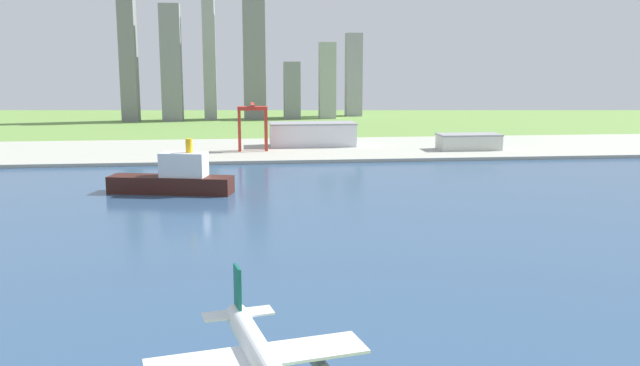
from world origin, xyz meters
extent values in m
plane|color=#648D41|center=(0.00, 300.00, 0.00)|extent=(2400.00, 2400.00, 0.00)
cube|color=#2D4C70|center=(0.00, 240.00, 0.07)|extent=(840.00, 360.00, 0.15)
cube|color=#A5A799|center=(0.00, 490.00, 1.25)|extent=(840.00, 140.00, 2.50)
cylinder|color=white|center=(-16.53, 61.10, 23.54)|extent=(11.90, 37.54, 4.09)
cube|color=white|center=(-16.92, 62.93, 22.92)|extent=(35.21, 15.28, 0.50)
cube|color=#0C5947|center=(-20.08, 77.60, 28.04)|extent=(1.44, 4.51, 9.82)
cube|color=white|center=(-20.08, 77.60, 24.36)|extent=(12.92, 6.63, 0.36)
cylinder|color=#4C4F54|center=(-7.31, 63.85, 20.67)|extent=(3.31, 5.61, 2.25)
cube|color=#381914|center=(-57.83, 320.83, 4.68)|extent=(67.19, 29.71, 9.05)
cube|color=silver|center=(-50.62, 319.13, 15.57)|extent=(25.85, 17.75, 12.73)
cylinder|color=yellow|center=(-47.43, 318.38, 25.55)|extent=(3.62, 3.62, 7.24)
cube|color=#B72D23|center=(-22.38, 471.45, 17.92)|extent=(2.20, 2.20, 30.84)
cube|color=#B72D23|center=(-2.34, 471.45, 17.92)|extent=(2.20, 2.20, 30.84)
cube|color=#B72D23|center=(-22.38, 479.45, 17.92)|extent=(2.20, 2.20, 30.84)
cube|color=#B72D23|center=(-2.34, 479.45, 17.92)|extent=(2.20, 2.20, 30.84)
cube|color=#B72D23|center=(-12.36, 475.45, 34.74)|extent=(22.44, 10.00, 2.80)
cube|color=#B72D23|center=(-12.36, 465.27, 37.54)|extent=(2.60, 40.71, 2.60)
cube|color=silver|center=(35.90, 502.39, 11.25)|extent=(68.06, 29.22, 17.50)
cube|color=gray|center=(35.90, 502.39, 20.60)|extent=(69.42, 29.80, 1.20)
cube|color=silver|center=(153.64, 464.64, 7.93)|extent=(46.64, 22.20, 10.86)
cube|color=gray|center=(153.64, 464.64, 13.96)|extent=(47.57, 22.64, 1.20)
cube|color=slate|center=(-153.91, 793.42, 78.63)|extent=(18.83, 24.78, 157.26)
cube|color=gray|center=(-104.03, 790.65, 68.87)|extent=(23.99, 19.27, 137.73)
cube|color=gray|center=(-59.88, 811.83, 72.82)|extent=(14.55, 25.95, 145.64)
cube|color=slate|center=(-5.10, 811.84, 78.76)|extent=(27.33, 25.45, 157.52)
cube|color=gray|center=(41.25, 809.49, 35.40)|extent=(20.06, 22.85, 70.79)
cube|color=#9A9F9D|center=(85.88, 809.58, 47.34)|extent=(20.39, 18.75, 94.69)
cube|color=gray|center=(125.56, 848.27, 53.76)|extent=(20.20, 23.48, 107.53)
camera|label=1|loc=(-18.27, -34.86, 67.40)|focal=37.64mm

